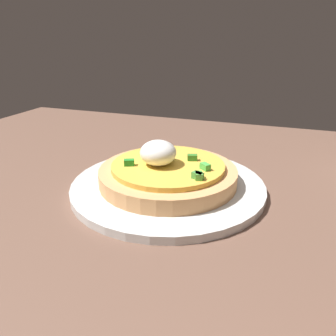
{
  "coord_description": "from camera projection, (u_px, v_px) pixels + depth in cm",
  "views": [
    {
      "loc": [
        -10.2,
        33.1,
        22.43
      ],
      "look_at": [
        2.66,
        -3.42,
        6.51
      ],
      "focal_mm": 34.53,
      "sensor_mm": 36.0,
      "label": 1
    }
  ],
  "objects": [
    {
      "name": "dining_table",
      "position": [
        179.0,
        216.0,
        0.4
      ],
      "size": [
        108.93,
        83.01,
        3.49
      ],
      "primitive_type": "cube",
      "color": "brown",
      "rests_on": "ground"
    },
    {
      "name": "plate",
      "position": [
        168.0,
        185.0,
        0.43
      ],
      "size": [
        25.27,
        25.27,
        1.02
      ],
      "primitive_type": "cylinder",
      "color": "silver",
      "rests_on": "dining_table"
    },
    {
      "name": "pizza",
      "position": [
        167.0,
        172.0,
        0.42
      ],
      "size": [
        17.93,
        17.93,
        5.79
      ],
      "color": "tan",
      "rests_on": "plate"
    }
  ]
}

